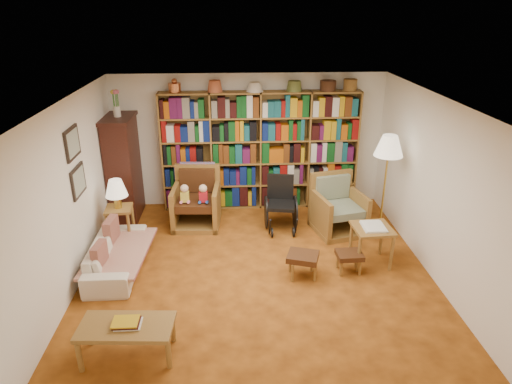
{
  "coord_description": "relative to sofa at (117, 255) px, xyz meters",
  "views": [
    {
      "loc": [
        -0.34,
        -5.76,
        3.65
      ],
      "look_at": [
        0.02,
        0.6,
        1.0
      ],
      "focal_mm": 32.0,
      "sensor_mm": 36.0,
      "label": 1
    }
  ],
  "objects": [
    {
      "name": "coffee_table",
      "position": [
        0.53,
        -1.83,
        0.13
      ],
      "size": [
        1.05,
        0.58,
        0.47
      ],
      "color": "olive",
      "rests_on": "floor"
    },
    {
      "name": "footstool_a",
      "position": [
        2.69,
        -0.36,
        0.06
      ],
      "size": [
        0.52,
        0.48,
        0.36
      ],
      "color": "#452712",
      "rests_on": "floor"
    },
    {
      "name": "sofa",
      "position": [
        0.0,
        0.0,
        0.0
      ],
      "size": [
        1.61,
        0.63,
        0.47
      ],
      "primitive_type": "imported",
      "rotation": [
        0.0,
        0.0,
        1.57
      ],
      "color": "beige",
      "rests_on": "floor"
    },
    {
      "name": "wall_right",
      "position": [
        4.55,
        -0.16,
        1.02
      ],
      "size": [
        0.0,
        5.0,
        5.0
      ],
      "primitive_type": "plane",
      "rotation": [
        1.57,
        0.0,
        -1.57
      ],
      "color": "white",
      "rests_on": "floor"
    },
    {
      "name": "wall_front",
      "position": [
        2.05,
        -2.66,
        1.02
      ],
      "size": [
        5.0,
        0.0,
        5.0
      ],
      "primitive_type": "plane",
      "rotation": [
        -1.57,
        0.0,
        0.0
      ],
      "color": "white",
      "rests_on": "floor"
    },
    {
      "name": "footstool_b",
      "position": [
        3.39,
        -0.27,
        0.02
      ],
      "size": [
        0.38,
        0.33,
        0.31
      ],
      "color": "#452712",
      "rests_on": "floor"
    },
    {
      "name": "framed_pictures",
      "position": [
        -0.43,
        0.14,
        1.39
      ],
      "size": [
        0.03,
        0.52,
        0.97
      ],
      "color": "black",
      "rests_on": "wall_left"
    },
    {
      "name": "floor_lamp",
      "position": [
        4.2,
        0.86,
        1.26
      ],
      "size": [
        0.46,
        0.46,
        1.74
      ],
      "color": "gold",
      "rests_on": "floor"
    },
    {
      "name": "cushion_right",
      "position": [
        -0.13,
        -0.35,
        0.22
      ],
      "size": [
        0.15,
        0.36,
        0.35
      ],
      "primitive_type": "cube",
      "rotation": [
        0.0,
        0.0,
        -0.12
      ],
      "color": "maroon",
      "rests_on": "sofa"
    },
    {
      "name": "curio_cabinet",
      "position": [
        -0.2,
        1.84,
        0.72
      ],
      "size": [
        0.5,
        0.95,
        2.4
      ],
      "color": "#3A170F",
      "rests_on": "floor"
    },
    {
      "name": "bookshelf",
      "position": [
        2.25,
        2.17,
        0.94
      ],
      "size": [
        3.6,
        0.3,
        2.42
      ],
      "color": "olive",
      "rests_on": "floor"
    },
    {
      "name": "wall_back",
      "position": [
        2.05,
        2.34,
        1.02
      ],
      "size": [
        5.0,
        0.0,
        5.0
      ],
      "primitive_type": "plane",
      "rotation": [
        1.57,
        0.0,
        0.0
      ],
      "color": "white",
      "rests_on": "floor"
    },
    {
      "name": "wheelchair",
      "position": [
        2.55,
        1.23,
        0.19
      ],
      "size": [
        0.53,
        0.75,
        0.93
      ],
      "color": "black",
      "rests_on": "floor"
    },
    {
      "name": "floor",
      "position": [
        2.05,
        -0.16,
        -0.23
      ],
      "size": [
        5.0,
        5.0,
        0.0
      ],
      "primitive_type": "plane",
      "color": "#B05F1B",
      "rests_on": "ground"
    },
    {
      "name": "wall_left",
      "position": [
        -0.45,
        -0.16,
        1.02
      ],
      "size": [
        0.0,
        5.0,
        5.0
      ],
      "primitive_type": "plane",
      "rotation": [
        1.57,
        0.0,
        1.57
      ],
      "color": "white",
      "rests_on": "floor"
    },
    {
      "name": "side_table_papers",
      "position": [
        3.77,
        -0.04,
        0.27
      ],
      "size": [
        0.59,
        0.59,
        0.63
      ],
      "color": "olive",
      "rests_on": "floor"
    },
    {
      "name": "armchair_sage",
      "position": [
        3.51,
        1.11,
        0.14
      ],
      "size": [
        0.97,
        0.98,
        0.97
      ],
      "color": "olive",
      "rests_on": "floor"
    },
    {
      "name": "armchair_leather",
      "position": [
        1.08,
        1.51,
        0.18
      ],
      "size": [
        0.85,
        0.9,
        1.02
      ],
      "color": "olive",
      "rests_on": "floor"
    },
    {
      "name": "cushion_left",
      "position": [
        -0.13,
        0.35,
        0.22
      ],
      "size": [
        0.16,
        0.4,
        0.39
      ],
      "primitive_type": "cube",
      "rotation": [
        0.0,
        0.0,
        -0.09
      ],
      "color": "maroon",
      "rests_on": "sofa"
    },
    {
      "name": "table_lamp",
      "position": [
        -0.1,
        0.79,
        0.72
      ],
      "size": [
        0.35,
        0.35,
        0.47
      ],
      "color": "gold",
      "rests_on": "side_table_lamp"
    },
    {
      "name": "sofa_throw",
      "position": [
        0.05,
        -0.0,
        0.07
      ],
      "size": [
        0.89,
        1.53,
        0.04
      ],
      "primitive_type": "cube",
      "rotation": [
        0.0,
        0.0,
        -0.06
      ],
      "color": "beige",
      "rests_on": "sofa"
    },
    {
      "name": "side_table_lamp",
      "position": [
        -0.1,
        0.79,
        0.23
      ],
      "size": [
        0.44,
        0.44,
        0.64
      ],
      "color": "olive",
      "rests_on": "floor"
    },
    {
      "name": "ceiling",
      "position": [
        2.05,
        -0.16,
        2.27
      ],
      "size": [
        5.0,
        5.0,
        0.0
      ],
      "primitive_type": "plane",
      "rotation": [
        3.14,
        0.0,
        0.0
      ],
      "color": "white",
      "rests_on": "wall_back"
    }
  ]
}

